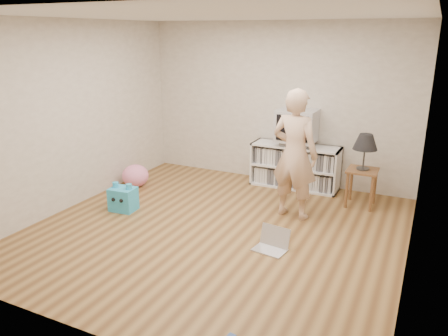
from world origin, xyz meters
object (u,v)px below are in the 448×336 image
person (295,155)px  laptop (272,243)px  side_table (362,178)px  table_lamp (365,143)px  plush_blue (123,199)px  dvd_deck (296,143)px  plush_pink (135,176)px  crt_tv (297,125)px  media_unit (295,166)px

person → laptop: 1.31m
side_table → table_lamp: 0.53m
plush_blue → laptop: bearing=-9.5°
table_lamp → person: 1.11m
dvd_deck → plush_pink: size_ratio=1.06×
side_table → plush_blue: 3.41m
crt_tv → plush_pink: (-2.34, -1.11, -0.84)m
laptop → plush_pink: plush_pink is taller
dvd_deck → side_table: 1.20m
media_unit → dvd_deck: size_ratio=3.11×
side_table → dvd_deck: bearing=161.4°
media_unit → side_table: 1.17m
side_table → person: person is taller
laptop → plush_pink: (-2.75, 1.08, 0.11)m
media_unit → crt_tv: crt_tv is taller
person → plush_pink: (-2.66, 0.05, -0.69)m
media_unit → crt_tv: 0.67m
table_lamp → laptop: 2.13m
laptop → plush_blue: 2.30m
crt_tv → table_lamp: crt_tv is taller
media_unit → laptop: (0.41, -2.20, -0.28)m
table_lamp → side_table: bearing=0.0°
laptop → plush_pink: size_ratio=0.95×
media_unit → laptop: 2.26m
crt_tv → side_table: 1.31m
media_unit → dvd_deck: 0.39m
media_unit → side_table: media_unit is taller
crt_tv → plush_pink: bearing=-154.7°
side_table → plush_pink: bearing=-167.9°
side_table → plush_blue: bearing=-151.3°
person → crt_tv: bearing=-65.8°
media_unit → table_lamp: (1.10, -0.39, 0.59)m
table_lamp → person: person is taller
media_unit → dvd_deck: dvd_deck is taller
table_lamp → plush_pink: table_lamp is taller
table_lamp → laptop: table_lamp is taller
table_lamp → laptop: bearing=-110.9°
media_unit → person: 1.33m
person → plush_blue: (-2.21, -0.85, -0.70)m
plush_pink → plush_blue: bearing=-63.1°
crt_tv → plush_blue: bearing=-133.3°
dvd_deck → plush_pink: bearing=-154.6°
person → laptop: (0.09, -1.03, -0.80)m
person → plush_blue: size_ratio=4.34×
dvd_deck → plush_blue: (-1.89, -2.00, -0.56)m
dvd_deck → laptop: size_ratio=1.11×
media_unit → person: person is taller
crt_tv → side_table: size_ratio=1.09×
side_table → media_unit: bearing=160.7°
person → laptop: bearing=103.4°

